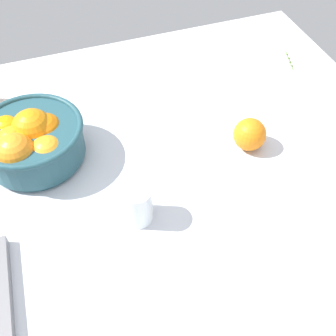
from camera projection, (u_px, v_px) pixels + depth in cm
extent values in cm
cube|color=silver|center=(159.00, 185.00, 84.89)|extent=(113.96, 101.99, 3.00)
cylinder|color=#234C56|center=(38.00, 156.00, 87.33)|extent=(18.51, 18.51, 1.20)
cylinder|color=#234C56|center=(33.00, 142.00, 84.19)|extent=(20.12, 20.12, 7.09)
torus|color=#234C56|center=(29.00, 129.00, 81.51)|extent=(21.32, 21.32, 1.20)
sphere|color=orange|center=(45.00, 133.00, 84.45)|extent=(8.35, 8.35, 8.35)
sphere|color=orange|center=(33.00, 129.00, 83.15)|extent=(8.45, 8.45, 8.45)
sphere|color=orange|center=(8.00, 131.00, 84.73)|extent=(6.57, 6.57, 6.57)
sphere|color=orange|center=(14.00, 143.00, 82.07)|extent=(7.04, 7.04, 7.04)
sphere|color=orange|center=(16.00, 153.00, 79.02)|extent=(7.94, 7.94, 7.94)
sphere|color=orange|center=(49.00, 154.00, 81.00)|extent=(7.59, 7.59, 7.59)
cylinder|color=white|center=(137.00, 204.00, 74.94)|extent=(5.72, 5.72, 8.08)
cylinder|color=yellow|center=(138.00, 207.00, 75.74)|extent=(5.03, 5.03, 5.96)
sphere|color=orange|center=(250.00, 134.00, 87.39)|extent=(6.96, 6.96, 6.96)
cylinder|color=#566E37|center=(289.00, 60.00, 110.51)|extent=(2.80, 8.31, 0.30)
sphere|color=#566E37|center=(287.00, 54.00, 112.08)|extent=(0.65, 0.65, 0.65)
sphere|color=#566E37|center=(289.00, 58.00, 110.96)|extent=(0.70, 0.70, 0.70)
sphere|color=#566E37|center=(290.00, 61.00, 109.84)|extent=(0.71, 0.71, 0.71)
sphere|color=#566E37|center=(292.00, 65.00, 108.71)|extent=(0.72, 0.72, 0.72)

